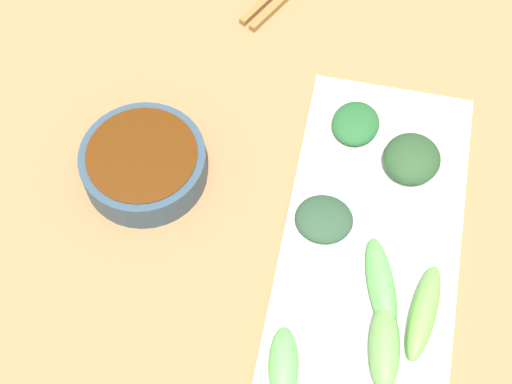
% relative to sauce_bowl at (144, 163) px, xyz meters
% --- Properties ---
extents(tabletop, '(2.10, 2.10, 0.02)m').
position_rel_sauce_bowl_xyz_m(tabletop, '(0.11, -0.03, -0.03)').
color(tabletop, '#9A7047').
rests_on(tabletop, ground).
extents(sauce_bowl, '(0.13, 0.13, 0.04)m').
position_rel_sauce_bowl_xyz_m(sauce_bowl, '(0.00, 0.00, 0.00)').
color(sauce_bowl, '#304659').
rests_on(sauce_bowl, tabletop).
extents(serving_plate, '(0.17, 0.35, 0.01)m').
position_rel_sauce_bowl_xyz_m(serving_plate, '(0.24, -0.03, -0.02)').
color(serving_plate, white).
rests_on(serving_plate, tabletop).
extents(broccoli_stalk_0, '(0.04, 0.07, 0.02)m').
position_rel_sauce_bowl_xyz_m(broccoli_stalk_0, '(0.18, -0.17, 0.00)').
color(broccoli_stalk_0, '#63B75A').
rests_on(broccoli_stalk_0, serving_plate).
extents(broccoli_leafy_1, '(0.06, 0.05, 0.02)m').
position_rel_sauce_bowl_xyz_m(broccoli_leafy_1, '(0.19, -0.02, -0.00)').
color(broccoli_leafy_1, '#294731').
rests_on(broccoli_leafy_1, serving_plate).
extents(broccoli_stalk_2, '(0.04, 0.08, 0.03)m').
position_rel_sauce_bowl_xyz_m(broccoli_stalk_2, '(0.26, -0.14, 0.00)').
color(broccoli_stalk_2, '#6BA151').
rests_on(broccoli_stalk_2, serving_plate).
extents(broccoli_leafy_3, '(0.06, 0.06, 0.02)m').
position_rel_sauce_bowl_xyz_m(broccoli_leafy_3, '(0.20, 0.09, -0.00)').
color(broccoli_leafy_3, '#245C2D').
rests_on(broccoli_leafy_3, serving_plate).
extents(broccoli_leafy_4, '(0.07, 0.07, 0.03)m').
position_rel_sauce_bowl_xyz_m(broccoli_leafy_4, '(0.26, 0.06, 0.00)').
color(broccoli_leafy_4, '#284828').
rests_on(broccoli_leafy_4, serving_plate).
extents(broccoli_stalk_5, '(0.04, 0.10, 0.02)m').
position_rel_sauce_bowl_xyz_m(broccoli_stalk_5, '(0.29, -0.10, 0.00)').
color(broccoli_stalk_5, '#6EAD4D').
rests_on(broccoli_stalk_5, serving_plate).
extents(broccoli_stalk_6, '(0.05, 0.10, 0.02)m').
position_rel_sauce_bowl_xyz_m(broccoli_stalk_6, '(0.25, -0.08, 0.00)').
color(broccoli_stalk_6, '#60B355').
rests_on(broccoli_stalk_6, serving_plate).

